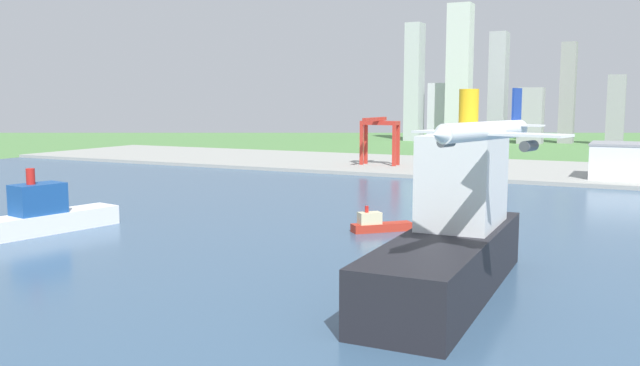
{
  "coord_description": "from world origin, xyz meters",
  "views": [
    {
      "loc": [
        58.09,
        29.15,
        47.98
      ],
      "look_at": [
        -3.62,
        154.35,
        30.64
      ],
      "focal_mm": 37.23,
      "sensor_mm": 36.0,
      "label": 1
    }
  ],
  "objects": [
    {
      "name": "ground_plane",
      "position": [
        0.0,
        300.0,
        0.0
      ],
      "size": [
        2400.0,
        2400.0,
        0.0
      ],
      "primitive_type": "plane",
      "color": "#518245"
    },
    {
      "name": "water_bay",
      "position": [
        0.0,
        240.0,
        0.07
      ],
      "size": [
        840.0,
        360.0,
        0.15
      ],
      "primitive_type": "cube",
      "color": "#385675",
      "rests_on": "ground"
    },
    {
      "name": "tugboat_small",
      "position": [
        -28.87,
        254.01,
        2.8
      ],
      "size": [
        20.34,
        19.8,
        9.71
      ],
      "color": "#B22D1E",
      "rests_on": "water_bay"
    },
    {
      "name": "distant_skyline",
      "position": [
        -112.3,
        812.35,
        60.65
      ],
      "size": [
        241.36,
        72.97,
        157.73
      ],
      "color": "#AEB4B8",
      "rests_on": "ground"
    },
    {
      "name": "industrial_pier",
      "position": [
        0.0,
        490.0,
        1.25
      ],
      "size": [
        840.0,
        140.0,
        2.5
      ],
      "primitive_type": "cube",
      "color": "#9A9C95",
      "rests_on": "ground"
    },
    {
      "name": "port_crane_red",
      "position": [
        -112.14,
        469.03,
        27.39
      ],
      "size": [
        26.97,
        39.59,
        33.99
      ],
      "color": "#B72D23",
      "rests_on": "industrial_pier"
    },
    {
      "name": "ferry_boat",
      "position": [
        -137.08,
        199.74,
        6.74
      ],
      "size": [
        21.82,
        50.31,
        23.92
      ],
      "color": "white",
      "rests_on": "water_bay"
    },
    {
      "name": "airplane_landing",
      "position": [
        28.76,
        163.04,
        41.83
      ],
      "size": [
        33.02,
        37.42,
        12.46
      ],
      "color": "white"
    },
    {
      "name": "cargo_ship",
      "position": [
        15.26,
        192.29,
        14.27
      ],
      "size": [
        22.96,
        84.49,
        50.94
      ],
      "color": "black",
      "rests_on": "water_bay"
    }
  ]
}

